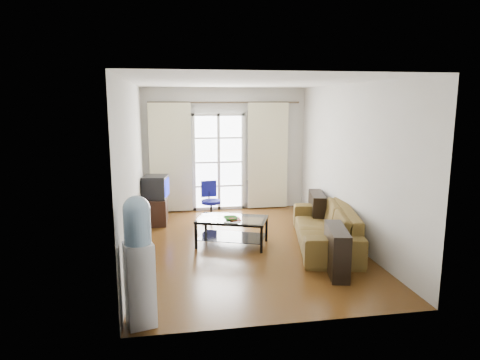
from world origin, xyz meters
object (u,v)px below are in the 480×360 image
(crt_tv, at_px, (154,187))
(water_cooler, at_px, (139,259))
(sofa, at_px, (325,227))
(tv_stand, at_px, (155,211))
(task_chair, at_px, (211,209))
(coffee_table, at_px, (232,228))

(crt_tv, xyz_separation_m, water_cooler, (-0.06, -4.00, 0.02))
(sofa, bearing_deg, tv_stand, -110.57)
(crt_tv, height_order, task_chair, crt_tv)
(sofa, xyz_separation_m, tv_stand, (-2.85, 1.87, -0.08))
(coffee_table, distance_m, water_cooler, 2.83)
(tv_stand, bearing_deg, coffee_table, -46.41)
(water_cooler, bearing_deg, tv_stand, 74.56)
(sofa, bearing_deg, crt_tv, -110.57)
(tv_stand, relative_size, task_chair, 0.87)
(sofa, distance_m, crt_tv, 3.43)
(sofa, relative_size, tv_stand, 3.48)
(coffee_table, height_order, crt_tv, crt_tv)
(tv_stand, distance_m, crt_tv, 0.48)
(task_chair, height_order, water_cooler, water_cooler)
(water_cooler, bearing_deg, coffee_table, 45.97)
(coffee_table, height_order, tv_stand, tv_stand)
(crt_tv, height_order, water_cooler, water_cooler)
(tv_stand, distance_m, task_chair, 1.12)
(sofa, height_order, water_cooler, water_cooler)
(tv_stand, relative_size, water_cooler, 0.48)
(crt_tv, relative_size, water_cooler, 0.39)
(tv_stand, height_order, crt_tv, crt_tv)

